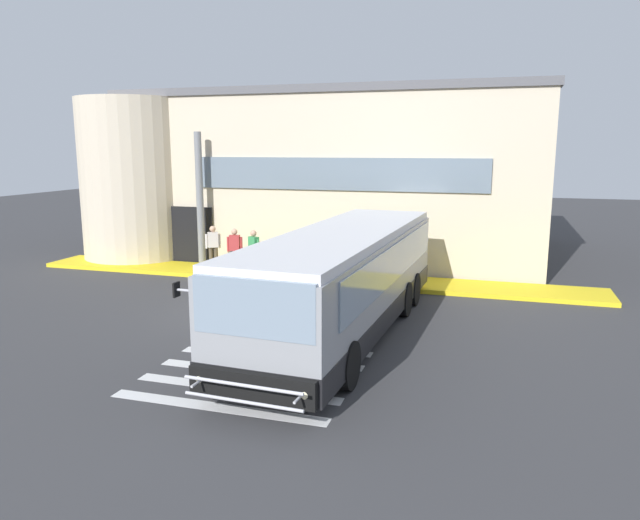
{
  "coord_description": "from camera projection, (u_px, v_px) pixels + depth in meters",
  "views": [
    {
      "loc": [
        6.85,
        -15.27,
        4.79
      ],
      "look_at": [
        1.87,
        1.06,
        1.5
      ],
      "focal_mm": 33.01,
      "sensor_mm": 36.0,
      "label": 1
    }
  ],
  "objects": [
    {
      "name": "ground_plane",
      "position": [
        248.0,
        314.0,
        17.21
      ],
      "size": [
        80.0,
        90.0,
        0.02
      ],
      "primitive_type": "cube",
      "color": "#353538",
      "rests_on": "ground"
    },
    {
      "name": "passenger_by_doorway",
      "position": [
        235.0,
        247.0,
        21.84
      ],
      "size": [
        0.58,
        0.43,
        1.68
      ],
      "color": "#1E2338",
      "rests_on": "boarding_curb"
    },
    {
      "name": "entry_support_column",
      "position": [
        200.0,
        200.0,
        23.01
      ],
      "size": [
        0.28,
        0.28,
        5.22
      ],
      "primitive_type": "cylinder",
      "color": "slate",
      "rests_on": "boarding_curb"
    },
    {
      "name": "passenger_near_column",
      "position": [
        213.0,
        245.0,
        22.57
      ],
      "size": [
        0.5,
        0.4,
        1.68
      ],
      "color": "#4C4233",
      "rests_on": "boarding_curb"
    },
    {
      "name": "passenger_at_curb_edge",
      "position": [
        254.0,
        250.0,
        21.42
      ],
      "size": [
        0.53,
        0.37,
        1.68
      ],
      "color": "#1E2338",
      "rests_on": "boarding_curb"
    },
    {
      "name": "bus_main_foreground",
      "position": [
        343.0,
        283.0,
        15.15
      ],
      "size": [
        3.53,
        11.13,
        2.7
      ],
      "color": "gray",
      "rests_on": "ground"
    },
    {
      "name": "boarding_curb",
      "position": [
        301.0,
        277.0,
        21.7
      ],
      "size": [
        21.13,
        2.0,
        0.15
      ],
      "primitive_type": "cube",
      "color": "yellow",
      "rests_on": "ground"
    },
    {
      "name": "terminal_building",
      "position": [
        333.0,
        174.0,
        27.57
      ],
      "size": [
        18.93,
        13.8,
        7.06
      ],
      "color": "beige",
      "rests_on": "ground"
    },
    {
      "name": "bay_paint_stripes",
      "position": [
        255.0,
        372.0,
        12.69
      ],
      "size": [
        4.4,
        3.96,
        0.01
      ],
      "color": "silver",
      "rests_on": "ground"
    }
  ]
}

